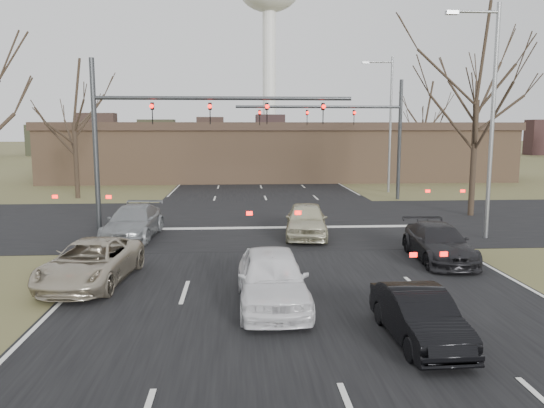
{
  "coord_description": "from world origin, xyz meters",
  "views": [
    {
      "loc": [
        -1.9,
        -12.26,
        4.84
      ],
      "look_at": [
        -0.63,
        7.36,
        2.0
      ],
      "focal_mm": 35.0,
      "sensor_mm": 36.0,
      "label": 1
    }
  ],
  "objects": [
    {
      "name": "tree_right_far",
      "position": [
        15.0,
        35.0,
        6.96
      ],
      "size": [
        5.4,
        5.4,
        9.0
      ],
      "color": "black",
      "rests_on": "ground"
    },
    {
      "name": "road_cross",
      "position": [
        0.0,
        15.0,
        0.01
      ],
      "size": [
        200.0,
        14.0,
        0.02
      ],
      "primitive_type": "cube",
      "color": "black",
      "rests_on": "ground"
    },
    {
      "name": "car_grey_ahead",
      "position": [
        -6.5,
        11.02,
        0.72
      ],
      "size": [
        2.28,
        5.04,
        1.43
      ],
      "primitive_type": "imported",
      "rotation": [
        0.0,
        0.0,
        -0.06
      ],
      "color": "gray",
      "rests_on": "ground"
    },
    {
      "name": "streetlight_right_far",
      "position": [
        9.32,
        27.0,
        5.59
      ],
      "size": [
        2.34,
        0.25,
        10.0
      ],
      "color": "gray",
      "rests_on": "ground"
    },
    {
      "name": "road_main",
      "position": [
        0.0,
        60.0,
        0.01
      ],
      "size": [
        14.0,
        300.0,
        0.02
      ],
      "primitive_type": "cube",
      "color": "black",
      "rests_on": "ground"
    },
    {
      "name": "tree_right_near",
      "position": [
        11.0,
        16.0,
        8.9
      ],
      "size": [
        6.9,
        6.9,
        11.5
      ],
      "color": "black",
      "rests_on": "ground"
    },
    {
      "name": "mast_arm_near",
      "position": [
        -5.23,
        13.0,
        5.07
      ],
      "size": [
        12.12,
        0.24,
        8.0
      ],
      "color": "#383A3D",
      "rests_on": "ground"
    },
    {
      "name": "car_charcoal_sedan",
      "position": [
        5.43,
        6.29,
        0.66
      ],
      "size": [
        2.06,
        4.61,
        1.31
      ],
      "primitive_type": "imported",
      "rotation": [
        0.0,
        0.0,
        -0.05
      ],
      "color": "black",
      "rests_on": "ground"
    },
    {
      "name": "tree_left_far",
      "position": [
        -13.0,
        25.0,
        7.34
      ],
      "size": [
        5.7,
        5.7,
        9.5
      ],
      "color": "black",
      "rests_on": "ground"
    },
    {
      "name": "ground",
      "position": [
        0.0,
        0.0,
        0.0
      ],
      "size": [
        360.0,
        360.0,
        0.0
      ],
      "primitive_type": "plane",
      "color": "brown",
      "rests_on": "ground"
    },
    {
      "name": "streetlight_right_near",
      "position": [
        8.82,
        10.0,
        5.59
      ],
      "size": [
        2.34,
        0.25,
        10.0
      ],
      "color": "gray",
      "rests_on": "ground"
    },
    {
      "name": "car_white_sedan",
      "position": [
        -0.99,
        1.67,
        0.78
      ],
      "size": [
        1.9,
        4.62,
        1.57
      ],
      "primitive_type": "imported",
      "rotation": [
        0.0,
        0.0,
        0.01
      ],
      "color": "white",
      "rests_on": "ground"
    },
    {
      "name": "mast_arm_far",
      "position": [
        6.18,
        23.0,
        5.02
      ],
      "size": [
        11.12,
        0.24,
        8.0
      ],
      "color": "#383A3D",
      "rests_on": "ground"
    },
    {
      "name": "car_silver_suv",
      "position": [
        -6.5,
        4.16,
        0.67
      ],
      "size": [
        2.72,
        5.03,
        1.34
      ],
      "primitive_type": "imported",
      "rotation": [
        0.0,
        0.0,
        -0.11
      ],
      "color": "#ABA08A",
      "rests_on": "ground"
    },
    {
      "name": "building",
      "position": [
        2.0,
        38.0,
        2.67
      ],
      "size": [
        42.4,
        10.4,
        5.3
      ],
      "color": "brown",
      "rests_on": "ground"
    },
    {
      "name": "car_silver_ahead",
      "position": [
        1.13,
        10.83,
        0.76
      ],
      "size": [
        2.3,
        4.64,
        1.52
      ],
      "primitive_type": "imported",
      "rotation": [
        0.0,
        0.0,
        -0.12
      ],
      "color": "beige",
      "rests_on": "ground"
    },
    {
      "name": "car_black_hatch",
      "position": [
        2.18,
        -0.98,
        0.61
      ],
      "size": [
        1.41,
        3.72,
        1.21
      ],
      "primitive_type": "imported",
      "rotation": [
        0.0,
        0.0,
        0.03
      ],
      "color": "black",
      "rests_on": "ground"
    }
  ]
}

